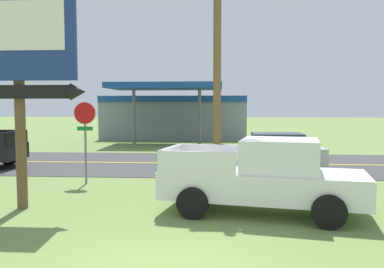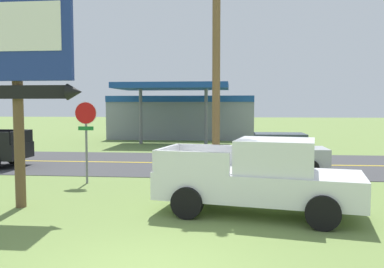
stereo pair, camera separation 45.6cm
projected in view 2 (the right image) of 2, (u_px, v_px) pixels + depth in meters
The scene contains 8 objects.
road_asphalt at pixel (202, 164), 19.50m from camera, with size 140.00×8.00×0.02m, color #3D3D3F.
road_centre_line at pixel (202, 163), 19.50m from camera, with size 126.00×0.20×0.01m, color gold.
motel_sign at pixel (16, 57), 10.77m from camera, with size 3.54×0.54×6.06m.
stop_sign at pixel (86, 128), 14.47m from camera, with size 0.80×0.08×2.95m.
utility_pole at pixel (216, 42), 13.18m from camera, with size 1.79×0.26×9.20m.
gas_station at pixel (183, 116), 34.90m from camera, with size 12.00×11.50×4.40m.
pickup_white_parked_on_lawn at pixel (260, 177), 10.45m from camera, with size 5.48×2.98×1.96m.
car_silver_near_lane at pixel (277, 152), 17.13m from camera, with size 4.20×2.00×1.64m.
Camera 2 is at (1.44, -6.31, 2.82)m, focal length 37.70 mm.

